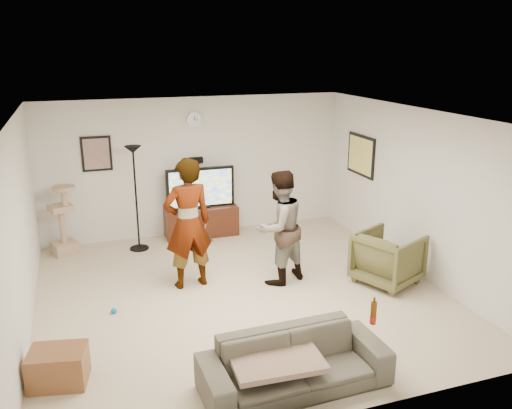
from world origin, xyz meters
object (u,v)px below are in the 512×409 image
object	(u,v)px
tv	(200,188)
person_right	(279,228)
tv_stand	(201,221)
armchair	(388,258)
person_left	(188,224)
cat_tree	(62,220)
sofa	(295,363)
side_table	(58,367)
floor_lamp	(136,199)
beer_bottle	(373,313)

from	to	relation	value
tv	person_right	distance (m)	2.37
tv_stand	armchair	bearing A→B (deg)	-53.38
tv_stand	person_left	size ratio (longest dim) A/B	0.69
cat_tree	armchair	size ratio (longest dim) A/B	1.40
sofa	armchair	world-z (taller)	armchair
cat_tree	side_table	xyz separation A→B (m)	(-0.05, -3.76, -0.40)
tv_stand	floor_lamp	xyz separation A→B (m)	(-1.17, -0.30, 0.62)
tv	person_right	xyz separation A→B (m)	(0.63, -2.29, -0.07)
person_right	floor_lamp	bearing A→B (deg)	-69.58
tv	cat_tree	distance (m)	2.40
tv_stand	cat_tree	size ratio (longest dim) A/B	1.11
sofa	side_table	world-z (taller)	sofa
person_left	armchair	distance (m)	2.95
sofa	tv	bearing A→B (deg)	86.62
person_right	armchair	size ratio (longest dim) A/B	1.99
person_right	side_table	size ratio (longest dim) A/B	2.96
side_table	tv	bearing A→B (deg)	57.86
person_right	side_table	distance (m)	3.50
floor_lamp	person_left	world-z (taller)	person_left
floor_lamp	person_right	xyz separation A→B (m)	(1.80, -1.98, -0.05)
armchair	beer_bottle	bearing A→B (deg)	119.20
tv	sofa	size ratio (longest dim) A/B	0.64
sofa	beer_bottle	distance (m)	0.97
person_left	person_right	world-z (taller)	person_left
sofa	beer_bottle	bearing A→B (deg)	-1.60
sofa	tv_stand	bearing A→B (deg)	86.62
tv_stand	person_right	size ratio (longest dim) A/B	0.78
tv	armchair	distance (m)	3.59
side_table	tv_stand	bearing A→B (deg)	57.86
tv_stand	person_left	xyz separation A→B (m)	(-0.65, -2.00, 0.68)
cat_tree	person_right	world-z (taller)	person_right
floor_lamp	side_table	world-z (taller)	floor_lamp
tv	floor_lamp	xyz separation A→B (m)	(-1.17, -0.30, -0.02)
floor_lamp	armchair	bearing A→B (deg)	-37.74
armchair	side_table	distance (m)	4.66
floor_lamp	person_left	distance (m)	1.78
cat_tree	person_right	xyz separation A→B (m)	(3.00, -2.18, 0.25)
person_right	sofa	distance (m)	2.60
person_left	sofa	distance (m)	2.84
tv	beer_bottle	size ratio (longest dim) A/B	4.93
side_table	person_right	bearing A→B (deg)	27.29
side_table	person_left	bearing A→B (deg)	46.32
cat_tree	armchair	world-z (taller)	cat_tree
tv_stand	side_table	xyz separation A→B (m)	(-2.43, -3.86, -0.08)
floor_lamp	sofa	world-z (taller)	floor_lamp
beer_bottle	tv	bearing A→B (deg)	98.90
sofa	beer_bottle	xyz separation A→B (m)	(0.88, 0.00, 0.41)
floor_lamp	side_table	size ratio (longest dim) A/B	3.14
tv_stand	tv	size ratio (longest dim) A/B	1.06
sofa	beer_bottle	size ratio (longest dim) A/B	7.69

